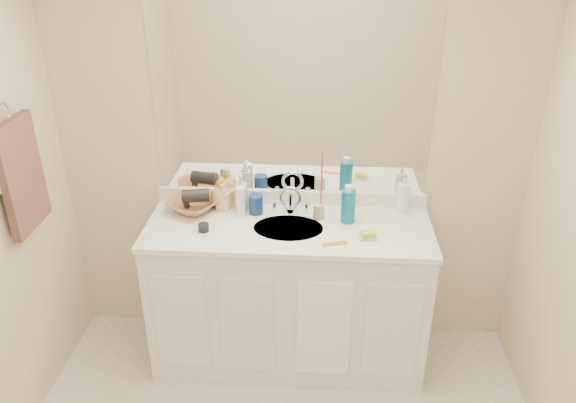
% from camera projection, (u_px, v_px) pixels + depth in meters
% --- Properties ---
extents(wall_back, '(2.60, 0.02, 2.40)m').
position_uv_depth(wall_back, '(292.00, 150.00, 3.07)').
color(wall_back, beige).
rests_on(wall_back, floor).
extents(vanity_cabinet, '(1.50, 0.55, 0.85)m').
position_uv_depth(vanity_cabinet, '(289.00, 296.00, 3.18)').
color(vanity_cabinet, white).
rests_on(vanity_cabinet, floor).
extents(countertop, '(1.52, 0.57, 0.03)m').
position_uv_depth(countertop, '(289.00, 228.00, 2.98)').
color(countertop, white).
rests_on(countertop, vanity_cabinet).
extents(backsplash, '(1.52, 0.03, 0.08)m').
position_uv_depth(backsplash, '(291.00, 197.00, 3.19)').
color(backsplash, white).
rests_on(backsplash, countertop).
extents(sink_basin, '(0.37, 0.37, 0.02)m').
position_uv_depth(sink_basin, '(288.00, 230.00, 2.96)').
color(sink_basin, beige).
rests_on(sink_basin, countertop).
extents(faucet, '(0.02, 0.02, 0.11)m').
position_uv_depth(faucet, '(290.00, 203.00, 3.09)').
color(faucet, silver).
rests_on(faucet, countertop).
extents(mirror, '(1.48, 0.01, 1.20)m').
position_uv_depth(mirror, '(292.00, 86.00, 2.90)').
color(mirror, white).
rests_on(mirror, wall_back).
extents(blue_mug, '(0.09, 0.09, 0.11)m').
position_uv_depth(blue_mug, '(256.00, 204.00, 3.08)').
color(blue_mug, navy).
rests_on(blue_mug, countertop).
extents(tan_cup, '(0.06, 0.06, 0.08)m').
position_uv_depth(tan_cup, '(319.00, 211.00, 3.03)').
color(tan_cup, '#BFB287').
rests_on(tan_cup, countertop).
extents(toothbrush, '(0.01, 0.04, 0.20)m').
position_uv_depth(toothbrush, '(321.00, 193.00, 2.98)').
color(toothbrush, '#DC3A5B').
rests_on(toothbrush, tan_cup).
extents(mouthwash_bottle, '(0.10, 0.10, 0.18)m').
position_uv_depth(mouthwash_bottle, '(348.00, 206.00, 2.98)').
color(mouthwash_bottle, '#0B6788').
rests_on(mouthwash_bottle, countertop).
extents(clear_pump_bottle, '(0.08, 0.08, 0.17)m').
position_uv_depth(clear_pump_bottle, '(403.00, 198.00, 3.07)').
color(clear_pump_bottle, white).
rests_on(clear_pump_bottle, countertop).
extents(soap_dish, '(0.10, 0.09, 0.01)m').
position_uv_depth(soap_dish, '(368.00, 237.00, 2.86)').
color(soap_dish, silver).
rests_on(soap_dish, countertop).
extents(green_soap, '(0.08, 0.06, 0.03)m').
position_uv_depth(green_soap, '(368.00, 234.00, 2.85)').
color(green_soap, '#90E237').
rests_on(green_soap, soap_dish).
extents(orange_comb, '(0.13, 0.06, 0.01)m').
position_uv_depth(orange_comb, '(335.00, 244.00, 2.81)').
color(orange_comb, orange).
rests_on(orange_comb, countertop).
extents(dark_jar, '(0.07, 0.07, 0.04)m').
position_uv_depth(dark_jar, '(204.00, 227.00, 2.92)').
color(dark_jar, black).
rests_on(dark_jar, countertop).
extents(extra_white_bottle, '(0.06, 0.06, 0.17)m').
position_uv_depth(extra_white_bottle, '(241.00, 202.00, 3.04)').
color(extra_white_bottle, white).
rests_on(extra_white_bottle, countertop).
extents(soap_bottle_white, '(0.11, 0.11, 0.21)m').
position_uv_depth(soap_bottle_white, '(241.00, 192.00, 3.10)').
color(soap_bottle_white, silver).
rests_on(soap_bottle_white, countertop).
extents(soap_bottle_cream, '(0.09, 0.09, 0.16)m').
position_uv_depth(soap_bottle_cream, '(224.00, 196.00, 3.11)').
color(soap_bottle_cream, beige).
rests_on(soap_bottle_cream, countertop).
extents(soap_bottle_yellow, '(0.16, 0.16, 0.17)m').
position_uv_depth(soap_bottle_yellow, '(222.00, 193.00, 3.13)').
color(soap_bottle_yellow, tan).
rests_on(soap_bottle_yellow, countertop).
extents(wicker_basket, '(0.36, 0.36, 0.07)m').
position_uv_depth(wicker_basket, '(193.00, 205.00, 3.12)').
color(wicker_basket, '#9B603E').
rests_on(wicker_basket, countertop).
extents(hair_dryer, '(0.16, 0.10, 0.07)m').
position_uv_depth(hair_dryer, '(196.00, 196.00, 3.09)').
color(hair_dryer, black).
rests_on(hair_dryer, wicker_basket).
extents(towel_ring, '(0.01, 0.11, 0.11)m').
position_uv_depth(towel_ring, '(3.00, 115.00, 2.52)').
color(towel_ring, silver).
rests_on(towel_ring, wall_left).
extents(hand_towel, '(0.04, 0.32, 0.55)m').
position_uv_depth(hand_towel, '(22.00, 175.00, 2.65)').
color(hand_towel, '#4C2E28').
rests_on(hand_towel, towel_ring).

